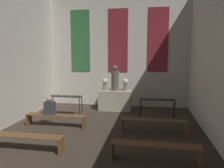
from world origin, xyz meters
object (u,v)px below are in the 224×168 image
object	(u,v)px
pew_back_left	(56,118)
flower_vase_right	(125,83)
pew_third_left	(24,139)
candle_rack_left	(66,99)
pew_third_right	(155,148)
person_seated	(50,107)
candle_rack_right	(157,102)
statue	(115,79)
flower_vase_left	(105,83)
altar	(115,100)
pew_back_right	(154,123)

from	to	relation	value
pew_back_left	flower_vase_right	bearing A→B (deg)	50.06
pew_third_left	pew_back_left	size ratio (longest dim) A/B	1.00
candle_rack_left	pew_third_right	size ratio (longest dim) A/B	0.62
candle_rack_left	person_seated	distance (m)	1.34
flower_vase_right	pew_third_right	bearing A→B (deg)	-74.86
candle_rack_right	pew_back_left	world-z (taller)	candle_rack_right
statue	flower_vase_right	distance (m)	0.51
flower_vase_left	statue	bearing A→B (deg)	0.00
flower_vase_left	flower_vase_right	size ratio (longest dim) A/B	1.00
altar	pew_back_left	distance (m)	3.14
pew_back_right	person_seated	bearing A→B (deg)	-180.00
flower_vase_left	pew_third_right	distance (m)	5.20
flower_vase_left	pew_third_right	world-z (taller)	flower_vase_left
statue	flower_vase_left	distance (m)	0.51
candle_rack_right	candle_rack_left	bearing A→B (deg)	-179.99
statue	flower_vase_right	xyz separation A→B (m)	(0.47, 0.00, -0.19)
statue	pew_back_left	bearing A→B (deg)	-123.30
pew_third_right	altar	bearing A→B (deg)	110.46
pew_back_left	person_seated	size ratio (longest dim) A/B	3.23
altar	statue	distance (m)	0.98
statue	flower_vase_right	bearing A→B (deg)	0.00
flower_vase_left	person_seated	xyz separation A→B (m)	(-1.46, -2.62, -0.54)
flower_vase_left	pew_back_left	size ratio (longest dim) A/B	0.25
candle_rack_left	pew_back_right	size ratio (longest dim) A/B	0.62
flower_vase_left	candle_rack_right	distance (m)	2.72
candle_rack_right	pew_back_right	world-z (taller)	candle_rack_right
candle_rack_right	pew_third_right	xyz separation A→B (m)	(-0.13, -3.33, -0.41)
pew_back_left	person_seated	world-z (taller)	person_seated
statue	flower_vase_left	size ratio (longest dim) A/B	2.08
pew_third_left	flower_vase_left	bearing A→B (deg)	74.86
pew_back_left	person_seated	distance (m)	0.45
flower_vase_right	pew_third_left	world-z (taller)	flower_vase_right
flower_vase_right	candle_rack_left	distance (m)	2.73
statue	pew_back_left	world-z (taller)	statue
altar	person_seated	distance (m)	3.27
statue	pew_third_left	xyz separation A→B (m)	(-1.72, -4.62, -1.12)
flower_vase_right	candle_rack_right	xyz separation A→B (m)	(1.38, -1.29, -0.53)
candle_rack_left	pew_back_left	size ratio (longest dim) A/B	0.62
pew_back_left	flower_vase_left	bearing A→B (deg)	64.52
pew_back_left	person_seated	bearing A→B (deg)	-180.00
altar	pew_third_left	xyz separation A→B (m)	(-1.72, -4.62, -0.14)
pew_back_right	flower_vase_left	bearing A→B (deg)	129.94
altar	statue	bearing A→B (deg)	0.00
flower_vase_left	flower_vase_right	world-z (taller)	same
candle_rack_left	flower_vase_right	bearing A→B (deg)	28.82
statue	person_seated	size ratio (longest dim) A/B	1.71
altar	candle_rack_right	bearing A→B (deg)	-34.77
candle_rack_left	pew_third_right	xyz separation A→B (m)	(3.60, -3.33, -0.40)
altar	flower_vase_right	distance (m)	0.92
flower_vase_left	pew_back_left	world-z (taller)	flower_vase_left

